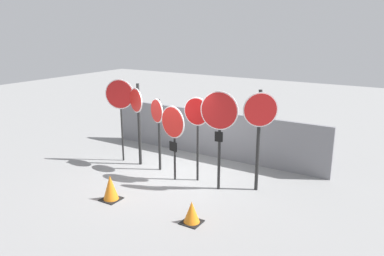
{
  "coord_description": "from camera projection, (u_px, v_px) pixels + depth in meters",
  "views": [
    {
      "loc": [
        5.42,
        -7.94,
        3.94
      ],
      "look_at": [
        0.5,
        0.0,
        1.43
      ],
      "focal_mm": 35.0,
      "sensor_mm": 36.0,
      "label": 1
    }
  ],
  "objects": [
    {
      "name": "ground_plane",
      "position": [
        176.0,
        175.0,
        10.3
      ],
      "size": [
        40.0,
        40.0,
        0.0
      ],
      "primitive_type": "plane",
      "color": "gray"
    },
    {
      "name": "fence_back",
      "position": [
        211.0,
        134.0,
        11.7
      ],
      "size": [
        7.35,
        0.12,
        1.45
      ],
      "color": "slate",
      "rests_on": "ground"
    },
    {
      "name": "stop_sign_0",
      "position": [
        120.0,
        99.0,
        10.93
      ],
      "size": [
        0.83,
        0.34,
        2.5
      ],
      "rotation": [
        0.0,
        0.0,
        0.37
      ],
      "color": "black",
      "rests_on": "ground"
    },
    {
      "name": "stop_sign_1",
      "position": [
        137.0,
        112.0,
        10.71
      ],
      "size": [
        0.66,
        0.3,
        2.41
      ],
      "rotation": [
        0.0,
        0.0,
        -0.4
      ],
      "color": "black",
      "rests_on": "ground"
    },
    {
      "name": "stop_sign_2",
      "position": [
        158.0,
        120.0,
        10.31
      ],
      "size": [
        0.62,
        0.32,
        2.07
      ],
      "rotation": [
        0.0,
        0.0,
        -0.45
      ],
      "color": "black",
      "rests_on": "ground"
    },
    {
      "name": "stop_sign_3",
      "position": [
        173.0,
        127.0,
        9.63
      ],
      "size": [
        0.82,
        0.23,
        2.01
      ],
      "rotation": [
        0.0,
        0.0,
        -0.23
      ],
      "color": "black",
      "rests_on": "ground"
    },
    {
      "name": "stop_sign_4",
      "position": [
        197.0,
        119.0,
        9.51
      ],
      "size": [
        0.74,
        0.11,
        2.26
      ],
      "rotation": [
        0.0,
        0.0,
        0.0
      ],
      "color": "black",
      "rests_on": "ground"
    },
    {
      "name": "stop_sign_5",
      "position": [
        219.0,
        119.0,
        8.93
      ],
      "size": [
        0.93,
        0.2,
        2.51
      ],
      "rotation": [
        0.0,
        0.0,
        0.17
      ],
      "color": "black",
      "rests_on": "ground"
    },
    {
      "name": "stop_sign_6",
      "position": [
        260.0,
        122.0,
        8.9
      ],
      "size": [
        0.7,
        0.5,
        2.53
      ],
      "rotation": [
        0.0,
        0.0,
        0.61
      ],
      "color": "black",
      "rests_on": "ground"
    },
    {
      "name": "traffic_cone_0",
      "position": [
        110.0,
        188.0,
        8.78
      ],
      "size": [
        0.44,
        0.44,
        0.61
      ],
      "color": "black",
      "rests_on": "ground"
    },
    {
      "name": "traffic_cone_1",
      "position": [
        192.0,
        212.0,
        7.75
      ],
      "size": [
        0.41,
        0.41,
        0.48
      ],
      "color": "black",
      "rests_on": "ground"
    }
  ]
}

